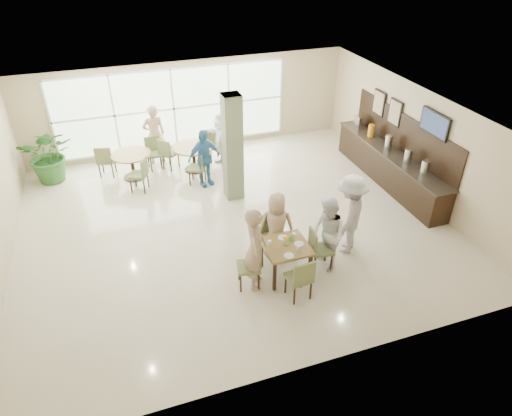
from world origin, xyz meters
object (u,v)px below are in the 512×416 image
object	(u,v)px
adult_a	(204,158)
teen_standing	(350,215)
round_table_left	(132,159)
teen_left	(255,249)
adult_b	(222,140)
teen_far	(276,226)
round_table_right	(193,151)
teen_right	(327,235)
main_table	(286,249)
buffet_counter	(390,165)
potted_plant	(49,155)
adult_standing	(154,135)

from	to	relation	value
adult_a	teen_standing	bearing A→B (deg)	-75.70
round_table_left	teen_left	bearing A→B (deg)	-71.25
adult_b	teen_far	bearing A→B (deg)	-10.77
round_table_right	adult_b	bearing A→B (deg)	1.68
teen_right	adult_a	size ratio (longest dim) A/B	1.02
round_table_right	main_table	bearing A→B (deg)	-81.65
teen_right	adult_a	bearing A→B (deg)	-165.72
buffet_counter	teen_right	xyz separation A→B (m)	(-3.30, -2.75, 0.28)
potted_plant	teen_standing	bearing A→B (deg)	-41.49
adult_a	main_table	bearing A→B (deg)	-97.09
main_table	buffet_counter	distance (m)	5.00
round_table_left	potted_plant	xyz separation A→B (m)	(-2.13, 0.58, 0.22)
teen_far	adult_b	bearing A→B (deg)	-68.61
teen_far	round_table_right	bearing A→B (deg)	-57.67
teen_left	adult_b	size ratio (longest dim) A/B	1.10
round_table_right	teen_far	size ratio (longest dim) A/B	0.77
buffet_counter	teen_left	bearing A→B (deg)	-150.22
round_table_left	adult_standing	distance (m)	1.13
round_table_left	adult_a	distance (m)	2.14
teen_far	teen_right	bearing A→B (deg)	161.77
buffet_counter	teen_standing	xyz separation A→B (m)	(-2.59, -2.35, 0.37)
teen_standing	teen_far	bearing A→B (deg)	-56.71
adult_a	adult_b	distance (m)	1.26
main_table	potted_plant	size ratio (longest dim) A/B	0.58
buffet_counter	adult_standing	world-z (taller)	buffet_counter
round_table_right	teen_far	distance (m)	4.62
round_table_left	teen_standing	xyz separation A→B (m)	(4.13, -4.96, 0.35)
adult_b	round_table_left	bearing A→B (deg)	-101.60
buffet_counter	teen_far	bearing A→B (deg)	-153.93
main_table	teen_standing	size ratio (longest dim) A/B	0.49
main_table	teen_right	bearing A→B (deg)	-2.75
round_table_left	teen_standing	distance (m)	6.47
round_table_left	adult_a	size ratio (longest dim) A/B	0.69
adult_a	adult_standing	xyz separation A→B (m)	(-1.06, 1.80, 0.09)
round_table_right	potted_plant	size ratio (longest dim) A/B	0.76
teen_far	teen_standing	world-z (taller)	teen_standing
buffet_counter	potted_plant	size ratio (longest dim) A/B	2.97
round_table_left	main_table	bearing A→B (deg)	-64.63
teen_left	round_table_left	bearing A→B (deg)	33.90
potted_plant	teen_right	distance (m)	8.13
main_table	adult_standing	size ratio (longest dim) A/B	0.50
teen_right	adult_standing	xyz separation A→B (m)	(-2.63, 6.10, 0.08)
round_table_right	teen_left	distance (m)	5.32
potted_plant	adult_standing	size ratio (longest dim) A/B	0.87
buffet_counter	potted_plant	bearing A→B (deg)	160.19
round_table_left	teen_left	size ratio (longest dim) A/B	0.62
potted_plant	adult_a	bearing A→B (deg)	-22.42
main_table	teen_left	xyz separation A→B (m)	(-0.68, -0.09, 0.25)
teen_far	adult_standing	world-z (taller)	adult_standing
buffet_counter	adult_a	distance (m)	5.12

